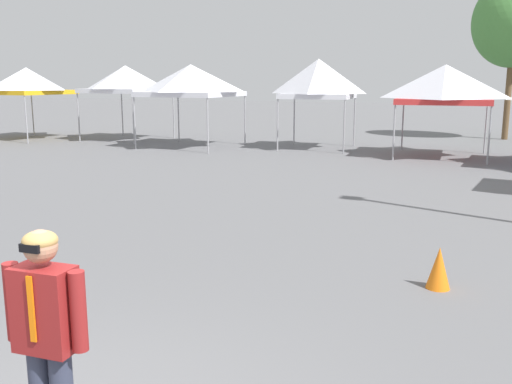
% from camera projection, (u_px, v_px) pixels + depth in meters
% --- Properties ---
extents(canopy_tent_behind_left, '(3.60, 3.60, 3.37)m').
position_uv_depth(canopy_tent_behind_left, '(27.00, 81.00, 26.81)').
color(canopy_tent_behind_left, '#9E9EA3').
rests_on(canopy_tent_behind_left, ground).
extents(canopy_tent_far_right, '(3.46, 3.46, 3.45)m').
position_uv_depth(canopy_tent_far_right, '(126.00, 79.00, 26.36)').
color(canopy_tent_far_right, '#9E9EA3').
rests_on(canopy_tent_far_right, ground).
extents(canopy_tent_right_of_center, '(3.63, 3.63, 3.42)m').
position_uv_depth(canopy_tent_right_of_center, '(191.00, 81.00, 23.46)').
color(canopy_tent_right_of_center, '#9E9EA3').
rests_on(canopy_tent_right_of_center, ground).
extents(canopy_tent_behind_right, '(2.98, 2.98, 3.62)m').
position_uv_depth(canopy_tent_behind_right, '(318.00, 79.00, 22.80)').
color(canopy_tent_behind_right, '#9E9EA3').
rests_on(canopy_tent_behind_right, ground).
extents(canopy_tent_left_of_center, '(3.40, 3.40, 3.33)m').
position_uv_depth(canopy_tent_left_of_center, '(445.00, 84.00, 20.31)').
color(canopy_tent_left_of_center, '#9E9EA3').
rests_on(canopy_tent_left_of_center, ground).
extents(person_foreground, '(0.65, 0.27, 1.78)m').
position_uv_depth(person_foreground, '(47.00, 334.00, 3.90)').
color(person_foreground, '#33384C').
rests_on(person_foreground, ground).
extents(traffic_cone_lot_center, '(0.32, 0.32, 0.58)m').
position_uv_depth(traffic_cone_lot_center, '(439.00, 268.00, 7.57)').
color(traffic_cone_lot_center, orange).
rests_on(traffic_cone_lot_center, ground).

